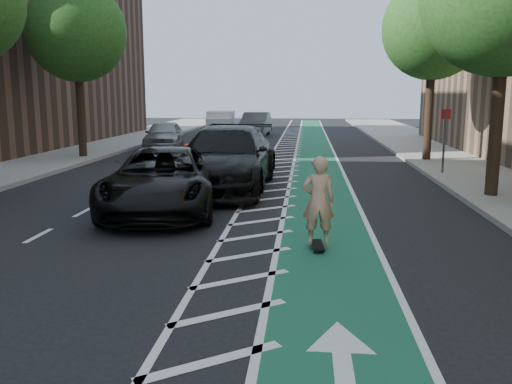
# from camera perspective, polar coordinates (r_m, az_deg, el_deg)

# --- Properties ---
(ground) EXTENTS (120.00, 120.00, 0.00)m
(ground) POSITION_cam_1_polar(r_m,az_deg,el_deg) (9.35, -10.91, -8.80)
(ground) COLOR black
(ground) RESTS_ON ground
(bike_lane) EXTENTS (2.00, 90.00, 0.01)m
(bike_lane) POSITION_cam_1_polar(r_m,az_deg,el_deg) (18.73, 6.64, 0.93)
(bike_lane) COLOR #18553C
(bike_lane) RESTS_ON ground
(buffer_strip) EXTENTS (1.40, 90.00, 0.01)m
(buffer_strip) POSITION_cam_1_polar(r_m,az_deg,el_deg) (18.75, 2.05, 1.00)
(buffer_strip) COLOR silver
(buffer_strip) RESTS_ON ground
(curb_right) EXTENTS (0.12, 90.00, 0.16)m
(curb_right) POSITION_cam_1_polar(r_m,az_deg,el_deg) (19.24, 18.79, 0.92)
(curb_right) COLOR gray
(curb_right) RESTS_ON ground
(curb_left) EXTENTS (0.12, 90.00, 0.16)m
(curb_left) POSITION_cam_1_polar(r_m,az_deg,el_deg) (21.03, -21.91, 1.48)
(curb_left) COLOR gray
(curb_left) RESTS_ON ground
(tree_r_d) EXTENTS (4.20, 4.20, 7.90)m
(tree_r_d) POSITION_cam_1_polar(r_m,az_deg,el_deg) (25.20, 18.29, 16.04)
(tree_r_d) COLOR #382619
(tree_r_d) RESTS_ON ground
(tree_l_d) EXTENTS (4.20, 4.20, 7.90)m
(tree_l_d) POSITION_cam_1_polar(r_m,az_deg,el_deg) (26.75, -18.40, 15.67)
(tree_l_d) COLOR #382619
(tree_l_d) RESTS_ON ground
(sign_post) EXTENTS (0.35, 0.08, 2.47)m
(sign_post) POSITION_cam_1_polar(r_m,az_deg,el_deg) (21.16, 19.20, 5.17)
(sign_post) COLOR #4C4C4C
(sign_post) RESTS_ON ground
(skateboard) EXTENTS (0.29, 0.81, 0.11)m
(skateboard) POSITION_cam_1_polar(r_m,az_deg,el_deg) (10.80, 6.48, -5.58)
(skateboard) COLOR black
(skateboard) RESTS_ON ground
(skateboarder) EXTENTS (0.67, 0.47, 1.75)m
(skateboarder) POSITION_cam_1_polar(r_m,az_deg,el_deg) (10.60, 6.58, -0.92)
(skateboarder) COLOR tan
(skateboarder) RESTS_ON skateboard
(suv_near) EXTENTS (3.45, 6.19, 1.64)m
(suv_near) POSITION_cam_1_polar(r_m,az_deg,el_deg) (14.32, -9.77, 1.26)
(suv_near) COLOR black
(suv_near) RESTS_ON ground
(suv_far) EXTENTS (2.98, 6.94, 1.99)m
(suv_far) POSITION_cam_1_polar(r_m,az_deg,el_deg) (17.39, -3.14, 3.56)
(suv_far) COLOR black
(suv_far) RESTS_ON ground
(car_silver) EXTENTS (2.42, 4.87, 1.59)m
(car_silver) POSITION_cam_1_polar(r_m,az_deg,el_deg) (30.21, -9.64, 5.91)
(car_silver) COLOR gray
(car_silver) RESTS_ON ground
(car_grey) EXTENTS (2.03, 5.24, 1.70)m
(car_grey) POSITION_cam_1_polar(r_m,az_deg,el_deg) (39.86, -0.03, 7.16)
(car_grey) COLOR #535257
(car_grey) RESTS_ON ground
(box_truck) EXTENTS (2.22, 4.38, 1.77)m
(box_truck) POSITION_cam_1_polar(r_m,az_deg,el_deg) (40.61, -3.75, 7.15)
(box_truck) COLOR silver
(box_truck) RESTS_ON ground
(barrel_a) EXTENTS (0.71, 0.71, 0.97)m
(barrel_a) POSITION_cam_1_polar(r_m,az_deg,el_deg) (16.48, -12.47, 1.08)
(barrel_a) COLOR #DC600B
(barrel_a) RESTS_ON ground
(barrel_b) EXTENTS (0.75, 0.75, 1.03)m
(barrel_b) POSITION_cam_1_polar(r_m,az_deg,el_deg) (22.12, -6.74, 3.62)
(barrel_b) COLOR #EE460C
(barrel_b) RESTS_ON ground
(barrel_c) EXTENTS (0.76, 0.76, 1.03)m
(barrel_c) POSITION_cam_1_polar(r_m,az_deg,el_deg) (28.03, -4.88, 5.05)
(barrel_c) COLOR orange
(barrel_c) RESTS_ON ground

